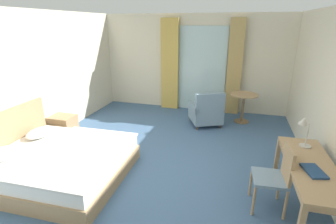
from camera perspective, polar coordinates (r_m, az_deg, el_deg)
ground at (r=4.38m, az=-3.49°, el=-14.23°), size 5.80×7.76×0.10m
wall_back at (r=7.23m, az=5.83°, el=11.01°), size 5.40×0.12×2.64m
wall_left at (r=5.28m, az=-32.18°, el=4.95°), size 0.12×7.36×2.64m
balcony_glass_door at (r=7.14m, az=7.62°, el=9.54°), size 1.34×0.02×2.33m
curtain_panel_left at (r=7.21m, az=0.41°, el=10.60°), size 0.50×0.10×2.53m
curtain_panel_right at (r=6.96m, az=14.90°, el=9.64°), size 0.38×0.10×2.53m
bed at (r=4.51m, az=-23.88°, el=-10.34°), size 2.11×1.91×1.02m
nightstand at (r=5.92m, az=-22.71°, el=-3.15°), size 0.51×0.42×0.50m
writing_desk at (r=3.67m, az=29.71°, el=-11.59°), size 0.59×1.60×0.73m
desk_chair at (r=3.65m, az=23.46°, el=-12.86°), size 0.45×0.47×0.93m
desk_lamp at (r=3.99m, az=28.55°, el=-2.84°), size 0.22×0.18×0.44m
closed_book at (r=3.48m, az=30.23°, el=-11.52°), size 0.27×0.36×0.03m
armchair_by_window at (r=6.17m, az=8.67°, el=-0.02°), size 0.94×0.97×0.87m
round_cafe_table at (r=6.52m, az=16.79°, el=2.32°), size 0.67×0.67×0.74m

